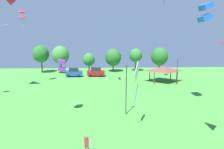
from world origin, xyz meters
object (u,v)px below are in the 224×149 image
(park_pavilion, at_px, (163,69))
(treeline_tree_0, at_px, (41,54))
(treeline_tree_3, at_px, (113,57))
(kite_flying_6, at_px, (137,73))
(light_post_1, at_px, (177,70))
(treeline_tree_1, at_px, (61,55))
(kite_flying_0, at_px, (62,65))
(parked_car_second_from_left, at_px, (96,72))
(treeline_tree_2, at_px, (89,60))
(kite_flying_1, at_px, (205,12))
(treeline_tree_5, at_px, (160,57))
(light_post_0, at_px, (126,87))
(person_standing_near_foreground, at_px, (87,144))
(parked_car_leftmost, at_px, (74,72))
(treeline_tree_4, at_px, (136,55))
(kite_flying_9, at_px, (22,14))

(park_pavilion, height_order, treeline_tree_0, treeline_tree_0)
(park_pavilion, bearing_deg, treeline_tree_3, 128.87)
(kite_flying_6, distance_m, light_post_1, 22.37)
(treeline_tree_1, bearing_deg, kite_flying_0, -76.03)
(parked_car_second_from_left, xyz_separation_m, treeline_tree_1, (-10.40, 4.98, 4.09))
(kite_flying_6, xyz_separation_m, treeline_tree_2, (-7.97, 33.59, -2.36))
(treeline_tree_0, relative_size, treeline_tree_3, 1.15)
(kite_flying_1, relative_size, treeline_tree_5, 0.35)
(light_post_0, relative_size, light_post_1, 1.17)
(light_post_1, bearing_deg, treeline_tree_0, 155.35)
(kite_flying_1, bearing_deg, person_standing_near_foreground, -144.97)
(parked_car_leftmost, height_order, light_post_1, light_post_1)
(treeline_tree_0, xyz_separation_m, treeline_tree_4, (28.28, 1.73, -0.69))
(kite_flying_1, height_order, light_post_0, kite_flying_1)
(parked_car_leftmost, distance_m, park_pavilion, 22.81)
(park_pavilion, bearing_deg, treeline_tree_4, 105.32)
(parked_car_leftmost, relative_size, parked_car_second_from_left, 0.90)
(kite_flying_9, distance_m, light_post_0, 27.39)
(treeline_tree_0, bearing_deg, kite_flying_0, -66.39)
(kite_flying_0, height_order, parked_car_second_from_left, kite_flying_0)
(treeline_tree_3, bearing_deg, parked_car_second_from_left, -125.22)
(kite_flying_0, height_order, parked_car_leftmost, kite_flying_0)
(person_standing_near_foreground, height_order, treeline_tree_3, treeline_tree_3)
(kite_flying_0, distance_m, treeline_tree_0, 32.83)
(treeline_tree_2, bearing_deg, light_post_1, -36.79)
(light_post_0, bearing_deg, treeline_tree_5, 65.45)
(kite_flying_9, xyz_separation_m, park_pavilion, (30.18, 1.81, -11.68))
(treeline_tree_3, height_order, treeline_tree_5, treeline_tree_5)
(kite_flying_1, distance_m, treeline_tree_2, 34.20)
(treeline_tree_4, bearing_deg, treeline_tree_1, -173.04)
(kite_flying_0, height_order, treeline_tree_1, treeline_tree_1)
(treeline_tree_2, distance_m, treeline_tree_3, 7.43)
(parked_car_second_from_left, relative_size, treeline_tree_2, 0.80)
(kite_flying_1, height_order, park_pavilion, kite_flying_1)
(kite_flying_1, xyz_separation_m, treeline_tree_3, (-11.02, 28.87, -9.01))
(kite_flying_1, relative_size, parked_car_leftmost, 0.63)
(kite_flying_1, distance_m, treeline_tree_4, 31.07)
(light_post_1, relative_size, treeline_tree_0, 0.71)
(kite_flying_0, height_order, kite_flying_1, kite_flying_1)
(person_standing_near_foreground, bearing_deg, treeline_tree_2, 115.97)
(kite_flying_6, bearing_deg, treeline_tree_0, 122.72)
(park_pavilion, xyz_separation_m, treeline_tree_4, (-3.94, 14.38, 1.81))
(kite_flying_6, height_order, light_post_0, kite_flying_6)
(treeline_tree_1, relative_size, treeline_tree_5, 1.07)
(kite_flying_6, bearing_deg, park_pavilion, 64.46)
(parked_car_second_from_left, bearing_deg, kite_flying_1, -49.27)
(treeline_tree_0, bearing_deg, kite_flying_9, -81.96)
(kite_flying_0, relative_size, parked_car_leftmost, 0.38)
(kite_flying_0, bearing_deg, treeline_tree_4, 64.53)
(treeline_tree_5, bearing_deg, light_post_1, -93.87)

